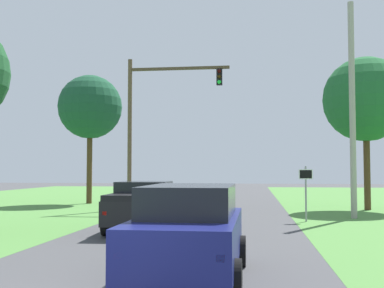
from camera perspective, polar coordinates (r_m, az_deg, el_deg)
ground_plane at (r=17.50m, az=-0.50°, el=-10.49°), size 120.00×120.00×0.00m
red_suv_near at (r=10.26m, az=-0.35°, el=-10.08°), size 2.32×4.77×1.94m
pickup_truck_lead at (r=18.11m, az=-5.57°, el=-7.20°), size 2.46×5.19×1.83m
traffic_light at (r=27.59m, az=-4.70°, el=3.69°), size 5.84×0.40×8.60m
keep_moving_sign at (r=21.67m, az=13.30°, el=-4.86°), size 0.60×0.09×2.41m
oak_tree_right at (r=29.13m, az=19.84°, el=4.96°), size 4.79×4.79×8.64m
utility_pole_right at (r=23.89m, az=18.42°, el=3.95°), size 0.28×0.28×10.21m
extra_tree_1 at (r=33.20m, az=-11.95°, el=4.26°), size 4.27×4.27×8.60m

